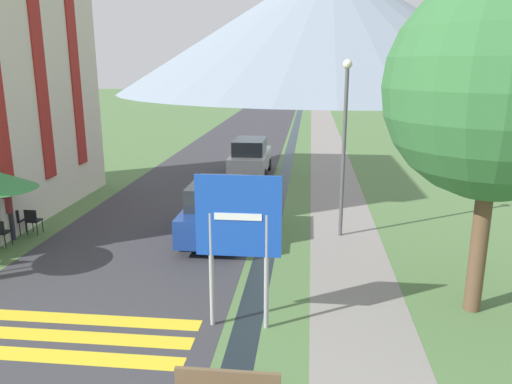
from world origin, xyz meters
The scene contains 15 objects.
ground_plane centered at (0.00, 20.00, 0.00)m, with size 160.00×160.00×0.00m, color #517542.
road centered at (-2.50, 30.00, 0.00)m, with size 6.40×60.00×0.01m.
footpath centered at (3.60, 30.00, 0.00)m, with size 2.20×60.00×0.01m.
drainage_channel centered at (1.20, 30.00, 0.00)m, with size 0.60×60.00×0.00m.
crosswalk_marking centered at (-2.50, 4.09, 0.01)m, with size 5.44×1.84×0.01m.
mountain_distant centered at (5.53, 93.77, 11.89)m, with size 78.59×78.59×23.79m.
road_sign centered at (1.03, 4.87, 2.12)m, with size 1.73×0.11×3.25m.
parked_car_near centered at (-0.40, 10.33, 0.91)m, with size 1.90×4.35×1.82m.
parked_car_far centered at (-0.45, 19.27, 0.91)m, with size 1.80×4.29×1.82m.
cafe_chair_far_left centered at (-6.34, 9.88, 0.51)m, with size 0.40×0.40×0.85m.
cafe_chair_middle centered at (-6.68, 8.69, 0.51)m, with size 0.40×0.40×0.85m.
cafe_chair_far_right centered at (-6.88, 9.80, 0.51)m, with size 0.40×0.40×0.85m.
person_standing_terrace centered at (-6.80, 9.35, 1.00)m, with size 0.32×0.32×1.73m.
streetlamp centered at (3.45, 10.87, 3.22)m, with size 0.28×0.28×5.46m.
tree_by_path centered at (6.11, 6.17, 4.86)m, with size 4.57×4.57×7.16m.
Camera 1 is at (2.39, -4.46, 5.35)m, focal length 35.00 mm.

